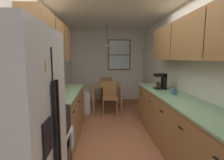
# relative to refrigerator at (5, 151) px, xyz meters

# --- Properties ---
(ground_plane) EXTENTS (12.00, 12.00, 0.00)m
(ground_plane) POSITION_rel_refrigerator_xyz_m (0.95, 2.31, -0.87)
(ground_plane) COLOR #995B3D
(wall_left) EXTENTS (0.10, 9.00, 2.55)m
(wall_left) POSITION_rel_refrigerator_xyz_m (-0.40, 2.31, 0.40)
(wall_left) COLOR silver
(wall_left) RESTS_ON ground
(wall_right) EXTENTS (0.10, 9.00, 2.55)m
(wall_right) POSITION_rel_refrigerator_xyz_m (2.30, 2.31, 0.40)
(wall_right) COLOR silver
(wall_right) RESTS_ON ground
(wall_back) EXTENTS (4.40, 0.10, 2.55)m
(wall_back) POSITION_rel_refrigerator_xyz_m (0.95, 4.96, 0.40)
(wall_back) COLOR silver
(wall_back) RESTS_ON ground
(ceiling_slab) EXTENTS (4.40, 9.00, 0.08)m
(ceiling_slab) POSITION_rel_refrigerator_xyz_m (0.95, 2.31, 1.72)
(ceiling_slab) COLOR white
(refrigerator) EXTENTS (0.73, 0.78, 1.74)m
(refrigerator) POSITION_rel_refrigerator_xyz_m (0.00, 0.00, 0.00)
(refrigerator) COLOR silver
(refrigerator) RESTS_ON ground
(stove_range) EXTENTS (0.66, 0.65, 1.10)m
(stove_range) POSITION_rel_refrigerator_xyz_m (-0.05, 0.74, -0.40)
(stove_range) COLOR black
(stove_range) RESTS_ON ground
(microwave_over_range) EXTENTS (0.39, 0.56, 0.30)m
(microwave_over_range) POSITION_rel_refrigerator_xyz_m (-0.16, 0.74, 0.73)
(microwave_over_range) COLOR silver
(counter_left) EXTENTS (0.64, 1.89, 0.90)m
(counter_left) POSITION_rel_refrigerator_xyz_m (-0.05, 2.01, -0.42)
(counter_left) COLOR olive
(counter_left) RESTS_ON ground
(upper_cabinets_left) EXTENTS (0.33, 1.97, 0.73)m
(upper_cabinets_left) POSITION_rel_refrigerator_xyz_m (-0.19, 1.96, 0.97)
(upper_cabinets_left) COLOR olive
(counter_right) EXTENTS (0.64, 3.24, 0.90)m
(counter_right) POSITION_rel_refrigerator_xyz_m (1.95, 1.33, -0.42)
(counter_right) COLOR olive
(counter_right) RESTS_ON ground
(upper_cabinets_right) EXTENTS (0.33, 2.92, 0.66)m
(upper_cabinets_right) POSITION_rel_refrigerator_xyz_m (2.09, 1.28, 0.96)
(upper_cabinets_right) COLOR olive
(dining_table) EXTENTS (0.88, 0.76, 0.73)m
(dining_table) POSITION_rel_refrigerator_xyz_m (0.88, 3.94, -0.27)
(dining_table) COLOR #A87F51
(dining_table) RESTS_ON ground
(dining_chair_near) EXTENTS (0.40, 0.40, 0.90)m
(dining_chair_near) POSITION_rel_refrigerator_xyz_m (0.93, 3.35, -0.37)
(dining_chair_near) COLOR olive
(dining_chair_near) RESTS_ON ground
(dining_chair_far) EXTENTS (0.43, 0.43, 0.90)m
(dining_chair_far) POSITION_rel_refrigerator_xyz_m (0.89, 4.53, -0.37)
(dining_chair_far) COLOR olive
(dining_chair_far) RESTS_ON ground
(pendant_light) EXTENTS (0.26, 0.26, 0.66)m
(pendant_light) POSITION_rel_refrigerator_xyz_m (0.88, 3.94, 1.07)
(pendant_light) COLOR black
(back_window) EXTENTS (0.83, 0.05, 1.09)m
(back_window) POSITION_rel_refrigerator_xyz_m (1.36, 4.89, 0.79)
(back_window) COLOR brown
(trash_bin) EXTENTS (0.29, 0.29, 0.60)m
(trash_bin) POSITION_rel_refrigerator_xyz_m (0.25, 3.37, -0.57)
(trash_bin) COLOR silver
(trash_bin) RESTS_ON ground
(storage_canister) EXTENTS (0.11, 0.11, 0.19)m
(storage_canister) POSITION_rel_refrigerator_xyz_m (-0.05, 1.28, 0.13)
(storage_canister) COLOR red
(storage_canister) RESTS_ON counter_left
(dish_towel) EXTENTS (0.02, 0.16, 0.24)m
(dish_towel) POSITION_rel_refrigerator_xyz_m (0.31, 0.90, -0.37)
(dish_towel) COLOR silver
(coffee_maker) EXTENTS (0.22, 0.18, 0.32)m
(coffee_maker) POSITION_rel_refrigerator_xyz_m (1.94, 2.16, 0.20)
(coffee_maker) COLOR black
(coffee_maker) RESTS_ON counter_right
(mug_by_coffeemaker) EXTENTS (0.11, 0.08, 0.09)m
(mug_by_coffeemaker) POSITION_rel_refrigerator_xyz_m (1.97, 1.61, 0.07)
(mug_by_coffeemaker) COLOR #335999
(mug_by_coffeemaker) RESTS_ON counter_right
(table_serving_bowl) EXTENTS (0.17, 0.17, 0.06)m
(table_serving_bowl) POSITION_rel_refrigerator_xyz_m (0.77, 3.85, -0.12)
(table_serving_bowl) COLOR #E0D14C
(table_serving_bowl) RESTS_ON dining_table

